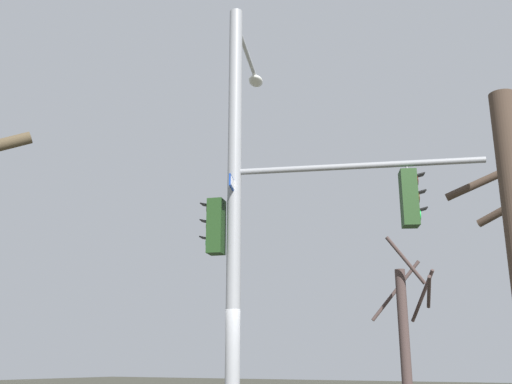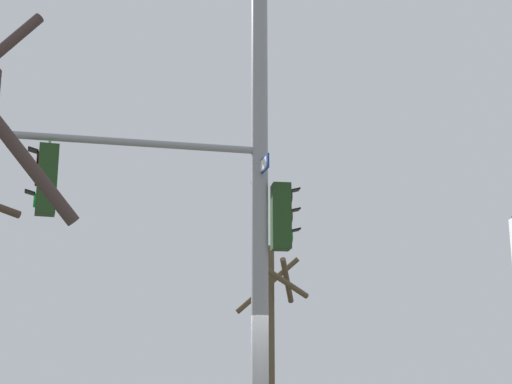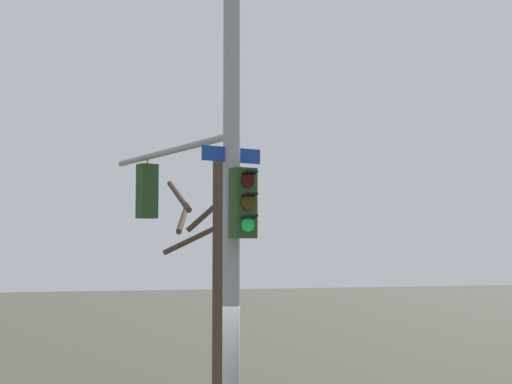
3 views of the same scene
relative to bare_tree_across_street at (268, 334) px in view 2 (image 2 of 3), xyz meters
The scene contains 2 objects.
main_signal_pole_assembly 7.14m from the bare_tree_across_street, 91.66° to the left, with size 5.78×3.37×8.95m.
bare_tree_across_street is the anchor object (origin of this frame).
Camera 2 is at (-1.48, 11.23, 1.65)m, focal length 51.11 mm.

